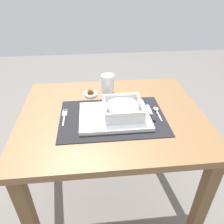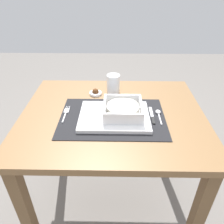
{
  "view_description": "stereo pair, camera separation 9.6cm",
  "coord_description": "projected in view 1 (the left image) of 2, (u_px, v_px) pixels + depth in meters",
  "views": [
    {
      "loc": [
        -0.08,
        -0.83,
        1.27
      ],
      "look_at": [
        -0.0,
        -0.04,
        0.74
      ],
      "focal_mm": 35.07,
      "sensor_mm": 36.0,
      "label": 1
    },
    {
      "loc": [
        0.01,
        -0.84,
        1.27
      ],
      "look_at": [
        -0.0,
        -0.04,
        0.74
      ],
      "focal_mm": 35.07,
      "sensor_mm": 36.0,
      "label": 2
    }
  ],
  "objects": [
    {
      "name": "condiment_saucer",
      "position": [
        91.0,
        94.0,
        1.14
      ],
      "size": [
        0.06,
        0.06,
        0.04
      ],
      "color": "white",
      "rests_on": "dining_table"
    },
    {
      "name": "spoon",
      "position": [
        157.0,
        110.0,
        1.01
      ],
      "size": [
        0.02,
        0.11,
        0.01
      ],
      "rotation": [
        0.0,
        0.0,
        -0.02
      ],
      "color": "silver",
      "rests_on": "placemat"
    },
    {
      "name": "fork",
      "position": [
        64.0,
        116.0,
        0.98
      ],
      "size": [
        0.02,
        0.13,
        0.0
      ],
      "rotation": [
        0.0,
        0.0,
        0.01
      ],
      "color": "silver",
      "rests_on": "placemat"
    },
    {
      "name": "placemat",
      "position": [
        112.0,
        117.0,
        0.97
      ],
      "size": [
        0.46,
        0.32,
        0.0
      ],
      "primitive_type": "cube",
      "color": "black",
      "rests_on": "dining_table"
    },
    {
      "name": "ground_plane",
      "position": [
        112.0,
        205.0,
        1.4
      ],
      "size": [
        6.0,
        6.0,
        0.0
      ],
      "primitive_type": "plane",
      "color": "slate"
    },
    {
      "name": "dining_table",
      "position": [
        112.0,
        132.0,
        1.07
      ],
      "size": [
        0.84,
        0.69,
        0.71
      ],
      "color": "brown",
      "rests_on": "ground"
    },
    {
      "name": "serving_plate",
      "position": [
        114.0,
        116.0,
        0.97
      ],
      "size": [
        0.31,
        0.23,
        0.02
      ],
      "primitive_type": "cube",
      "color": "white",
      "rests_on": "placemat"
    },
    {
      "name": "drinking_glass",
      "position": [
        108.0,
        85.0,
        1.15
      ],
      "size": [
        0.07,
        0.07,
        0.1
      ],
      "color": "white",
      "rests_on": "dining_table"
    },
    {
      "name": "porridge_bowl",
      "position": [
        123.0,
        109.0,
        0.96
      ],
      "size": [
        0.17,
        0.17,
        0.05
      ],
      "color": "white",
      "rests_on": "serving_plate"
    },
    {
      "name": "butter_knife",
      "position": [
        151.0,
        113.0,
        0.99
      ],
      "size": [
        0.01,
        0.14,
        0.01
      ],
      "rotation": [
        0.0,
        0.0,
        -0.06
      ],
      "color": "black",
      "rests_on": "placemat"
    }
  ]
}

